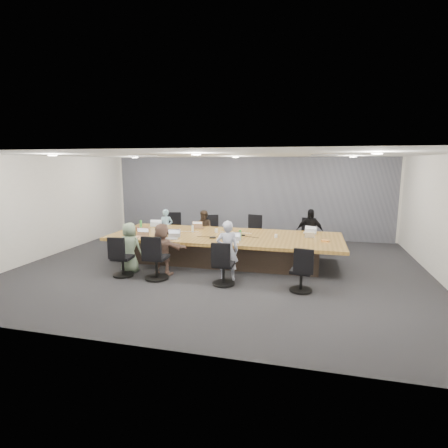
% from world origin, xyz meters
% --- Properties ---
extents(floor, '(10.00, 8.00, 0.00)m').
position_xyz_m(floor, '(0.00, 0.00, 0.00)').
color(floor, '#28282C').
rests_on(floor, ground).
extents(ceiling, '(10.00, 8.00, 0.00)m').
position_xyz_m(ceiling, '(0.00, 0.00, 2.80)').
color(ceiling, white).
rests_on(ceiling, wall_back).
extents(wall_back, '(10.00, 0.00, 2.80)m').
position_xyz_m(wall_back, '(0.00, 4.00, 1.40)').
color(wall_back, silver).
rests_on(wall_back, ground).
extents(wall_front, '(10.00, 0.00, 2.80)m').
position_xyz_m(wall_front, '(0.00, -4.00, 1.40)').
color(wall_front, silver).
rests_on(wall_front, ground).
extents(wall_left, '(0.00, 8.00, 2.80)m').
position_xyz_m(wall_left, '(-5.00, 0.00, 1.40)').
color(wall_left, silver).
rests_on(wall_left, ground).
extents(wall_right, '(0.00, 8.00, 2.80)m').
position_xyz_m(wall_right, '(5.00, 0.00, 1.40)').
color(wall_right, silver).
rests_on(wall_right, ground).
extents(curtain, '(9.80, 0.04, 2.80)m').
position_xyz_m(curtain, '(0.00, 3.92, 1.40)').
color(curtain, slate).
rests_on(curtain, ground).
extents(conference_table, '(6.00, 2.20, 0.74)m').
position_xyz_m(conference_table, '(0.00, 0.50, 0.40)').
color(conference_table, '#362920').
rests_on(conference_table, ground).
extents(chair_0, '(0.66, 0.66, 0.81)m').
position_xyz_m(chair_0, '(-2.24, 2.20, 0.40)').
color(chair_0, black).
rests_on(chair_0, ground).
extents(chair_1, '(0.64, 0.64, 0.74)m').
position_xyz_m(chair_1, '(-0.97, 2.20, 0.37)').
color(chair_1, black).
rests_on(chair_1, ground).
extents(chair_2, '(0.67, 0.67, 0.84)m').
position_xyz_m(chair_2, '(0.55, 2.20, 0.42)').
color(chair_2, black).
rests_on(chair_2, ground).
extents(chair_3, '(0.58, 0.58, 0.77)m').
position_xyz_m(chair_3, '(2.16, 2.20, 0.38)').
color(chair_3, black).
rests_on(chair_3, ground).
extents(chair_4, '(0.53, 0.53, 0.74)m').
position_xyz_m(chair_4, '(-2.03, -1.20, 0.37)').
color(chair_4, black).
rests_on(chair_4, ground).
extents(chair_5, '(0.59, 0.59, 0.85)m').
position_xyz_m(chair_5, '(-1.18, -1.20, 0.42)').
color(chair_5, black).
rests_on(chair_5, ground).
extents(chair_6, '(0.53, 0.53, 0.76)m').
position_xyz_m(chair_6, '(0.39, -1.20, 0.38)').
color(chair_6, black).
rests_on(chair_6, ground).
extents(chair_7, '(0.56, 0.56, 0.72)m').
position_xyz_m(chair_7, '(2.03, -1.20, 0.36)').
color(chair_7, black).
rests_on(chair_7, ground).
extents(person_0, '(0.47, 0.34, 1.17)m').
position_xyz_m(person_0, '(-2.24, 1.85, 0.59)').
color(person_0, '#82AEC3').
rests_on(person_0, ground).
extents(laptop_0, '(0.37, 0.26, 0.02)m').
position_xyz_m(laptop_0, '(-2.24, 1.30, 0.75)').
color(laptop_0, '#B2B2B7').
rests_on(laptop_0, conference_table).
extents(person_1, '(0.58, 0.45, 1.18)m').
position_xyz_m(person_1, '(-0.97, 1.85, 0.59)').
color(person_1, '#362A20').
rests_on(person_1, ground).
extents(laptop_1, '(0.31, 0.23, 0.02)m').
position_xyz_m(laptop_1, '(-0.97, 1.30, 0.75)').
color(laptop_1, '#8C6647').
rests_on(laptop_1, conference_table).
extents(person_3, '(0.79, 0.34, 1.33)m').
position_xyz_m(person_3, '(2.16, 1.85, 0.66)').
color(person_3, black).
rests_on(person_3, ground).
extents(laptop_3, '(0.34, 0.26, 0.02)m').
position_xyz_m(laptop_3, '(2.16, 1.30, 0.75)').
color(laptop_3, '#B2B2B7').
rests_on(laptop_3, conference_table).
extents(person_4, '(0.60, 0.40, 1.21)m').
position_xyz_m(person_4, '(-2.03, -0.85, 0.61)').
color(person_4, gray).
rests_on(person_4, ground).
extents(laptop_4, '(0.34, 0.24, 0.02)m').
position_xyz_m(laptop_4, '(-2.03, -0.30, 0.75)').
color(laptop_4, '#8C6647').
rests_on(laptop_4, conference_table).
extents(person_5, '(1.16, 0.43, 1.23)m').
position_xyz_m(person_5, '(-1.18, -0.85, 0.62)').
color(person_5, brown).
rests_on(person_5, ground).
extents(laptop_5, '(0.34, 0.25, 0.02)m').
position_xyz_m(laptop_5, '(-1.18, -0.30, 0.75)').
color(laptop_5, '#B2B2B7').
rests_on(laptop_5, conference_table).
extents(person_6, '(0.55, 0.41, 1.36)m').
position_xyz_m(person_6, '(0.39, -0.85, 0.68)').
color(person_6, '#A5A9C2').
rests_on(person_6, ground).
extents(laptop_6, '(0.31, 0.23, 0.02)m').
position_xyz_m(laptop_6, '(0.39, -0.30, 0.75)').
color(laptop_6, '#B2B2B7').
rests_on(laptop_6, conference_table).
extents(bottle_green_left, '(0.09, 0.09, 0.24)m').
position_xyz_m(bottle_green_left, '(-2.57, 0.80, 0.86)').
color(bottle_green_left, green).
rests_on(bottle_green_left, conference_table).
extents(bottle_green_right, '(0.08, 0.08, 0.23)m').
position_xyz_m(bottle_green_right, '(0.49, 0.10, 0.86)').
color(bottle_green_right, green).
rests_on(bottle_green_right, conference_table).
extents(bottle_clear, '(0.08, 0.08, 0.20)m').
position_xyz_m(bottle_clear, '(-0.95, 0.65, 0.84)').
color(bottle_clear, silver).
rests_on(bottle_clear, conference_table).
extents(cup_white_far, '(0.08, 0.08, 0.10)m').
position_xyz_m(cup_white_far, '(-0.30, 0.75, 0.79)').
color(cup_white_far, white).
rests_on(cup_white_far, conference_table).
extents(cup_white_near, '(0.08, 0.08, 0.09)m').
position_xyz_m(cup_white_near, '(1.33, 0.49, 0.78)').
color(cup_white_near, white).
rests_on(cup_white_near, conference_table).
extents(mug_brown, '(0.10, 0.10, 0.11)m').
position_xyz_m(mug_brown, '(-2.54, 0.44, 0.79)').
color(mug_brown, brown).
rests_on(mug_brown, conference_table).
extents(mic_left, '(0.18, 0.15, 0.03)m').
position_xyz_m(mic_left, '(-0.21, 0.05, 0.76)').
color(mic_left, black).
rests_on(mic_left, conference_table).
extents(mic_right, '(0.14, 0.10, 0.03)m').
position_xyz_m(mic_right, '(0.47, 0.52, 0.75)').
color(mic_right, black).
rests_on(mic_right, conference_table).
extents(stapler, '(0.17, 0.08, 0.06)m').
position_xyz_m(stapler, '(0.14, 0.10, 0.77)').
color(stapler, black).
rests_on(stapler, conference_table).
extents(canvas_bag, '(0.24, 0.15, 0.13)m').
position_xyz_m(canvas_bag, '(2.16, 0.74, 0.81)').
color(canvas_bag, '#B4A78F').
rests_on(canvas_bag, conference_table).
extents(snack_packet, '(0.21, 0.17, 0.04)m').
position_xyz_m(snack_packet, '(2.54, 0.32, 0.76)').
color(snack_packet, orange).
rests_on(snack_packet, conference_table).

